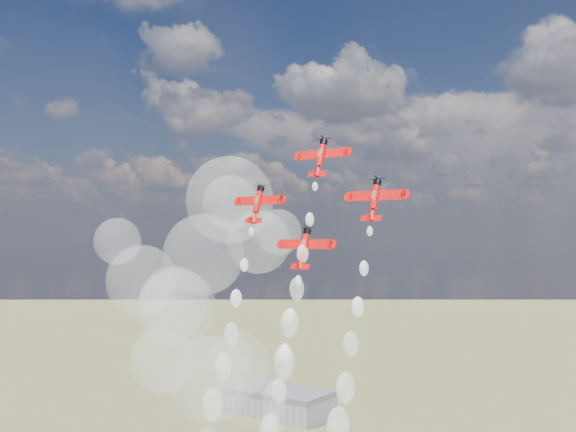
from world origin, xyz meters
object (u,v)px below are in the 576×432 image
Objects in this scene: hangar at (281,402)px; plane_right at (375,199)px; plane_left at (258,203)px; plane_slot at (304,248)px; plane_lead at (321,157)px.

hangar is 4.23× the size of plane_right.
plane_left reaches higher than hangar.
plane_right reaches higher than hangar.
hangar is 230.65m from plane_slot.
plane_right is at bearing 0.00° from plane_left.
plane_left reaches higher than plane_slot.
plane_lead reaches higher than plane_slot.
plane_lead is at bearing 167.45° from plane_right.
plane_left is (-13.73, -3.06, -9.11)m from plane_lead.
plane_lead is 1.00× the size of plane_slot.
plane_slot is (129.34, -172.72, 81.45)m from hangar.
plane_left is at bearing 167.45° from plane_slot.
plane_slot is at bearing -53.17° from hangar.
plane_left is 16.76m from plane_slot.
plane_left is 1.00× the size of plane_slot.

